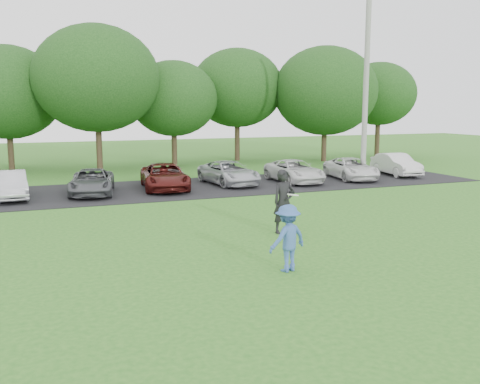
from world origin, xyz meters
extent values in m
plane|color=#28671D|center=(0.00, 0.00, 0.00)|extent=(100.00, 100.00, 0.00)
cube|color=black|center=(0.00, 13.00, 0.01)|extent=(32.00, 6.50, 0.03)
cylinder|color=gray|center=(10.67, 12.64, 5.15)|extent=(0.28, 0.28, 10.31)
imported|color=#3A5EA5|center=(-0.32, -0.41, 0.80)|extent=(1.16, 0.85, 1.61)
cylinder|color=white|center=(-0.22, -0.45, 1.84)|extent=(0.27, 0.27, 0.09)
imported|color=black|center=(1.29, 3.10, 0.99)|extent=(0.76, 0.53, 1.97)
cube|color=black|center=(1.47, 2.92, 1.27)|extent=(0.15, 0.11, 0.10)
imported|color=silver|center=(-6.73, 12.70, 0.61)|extent=(1.46, 3.61, 1.17)
imported|color=#515358|center=(-3.43, 12.65, 0.58)|extent=(2.47, 4.20, 1.10)
imported|color=#4B1210|center=(-0.10, 12.85, 0.63)|extent=(2.48, 4.51, 1.20)
imported|color=#B8BAC0|center=(3.25, 13.26, 0.60)|extent=(2.35, 4.30, 1.14)
imported|color=silver|center=(6.65, 12.79, 0.59)|extent=(1.91, 4.07, 1.13)
imported|color=silver|center=(10.00, 12.74, 0.59)|extent=(2.41, 4.23, 1.11)
imported|color=silver|center=(13.24, 13.16, 0.64)|extent=(1.71, 3.82, 1.22)
cylinder|color=#38281C|center=(-7.00, 24.40, 1.10)|extent=(0.36, 0.36, 2.20)
ellipsoid|color=#214C19|center=(-7.00, 24.40, 4.71)|extent=(6.68, 6.68, 5.68)
cylinder|color=#38281C|center=(-2.00, 21.60, 1.35)|extent=(0.36, 0.36, 2.70)
ellipsoid|color=#214C19|center=(-2.00, 21.60, 5.48)|extent=(7.42, 7.42, 6.31)
cylinder|color=#38281C|center=(3.00, 23.00, 1.10)|extent=(0.36, 0.36, 2.20)
ellipsoid|color=#214C19|center=(3.00, 23.00, 4.36)|extent=(5.76, 5.76, 4.90)
cylinder|color=#38281C|center=(8.00, 24.40, 1.35)|extent=(0.36, 0.36, 2.70)
ellipsoid|color=#214C19|center=(8.00, 24.40, 5.14)|extent=(6.50, 6.50, 5.53)
cylinder|color=#38281C|center=(13.50, 21.60, 1.10)|extent=(0.36, 0.36, 2.20)
ellipsoid|color=#214C19|center=(13.50, 21.60, 4.92)|extent=(7.24, 7.24, 6.15)
cylinder|color=#38281C|center=(19.00, 23.00, 1.35)|extent=(0.36, 0.36, 2.70)
ellipsoid|color=#214C19|center=(19.00, 23.00, 4.79)|extent=(5.58, 5.58, 4.74)
camera|label=1|loc=(-5.87, -11.43, 3.89)|focal=40.00mm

